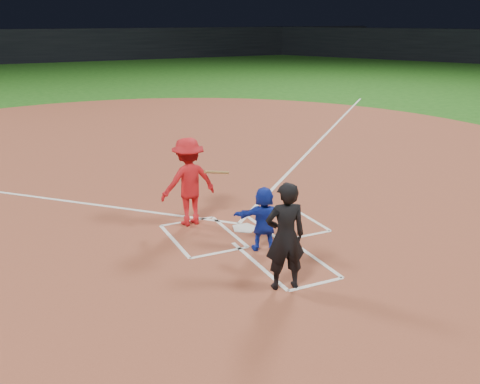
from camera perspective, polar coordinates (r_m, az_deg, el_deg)
name	(u,v)px	position (r m, az deg, el deg)	size (l,w,h in m)	color
ground	(245,229)	(11.54, 0.50, -3.96)	(120.00, 120.00, 0.00)	#1C5515
home_plate_dirt	(161,163)	(16.87, -8.43, 3.08)	(28.00, 28.00, 0.01)	brown
stadium_wall_far	(31,46)	(57.87, -21.39, 14.30)	(80.00, 1.20, 3.20)	black
home_plate	(245,228)	(11.53, 0.50, -3.87)	(0.60, 0.60, 0.02)	silver
catcher	(264,219)	(10.31, 2.57, -2.86)	(1.18, 0.38, 1.28)	#152EB1
umpire	(285,236)	(8.79, 4.85, -4.74)	(0.68, 0.44, 1.85)	black
chalk_markings	(168,168)	(16.20, -7.68, 2.52)	(28.35, 17.32, 0.01)	white
batter_at_plate	(189,182)	(11.54, -5.51, 1.09)	(1.63, 0.81, 1.92)	red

